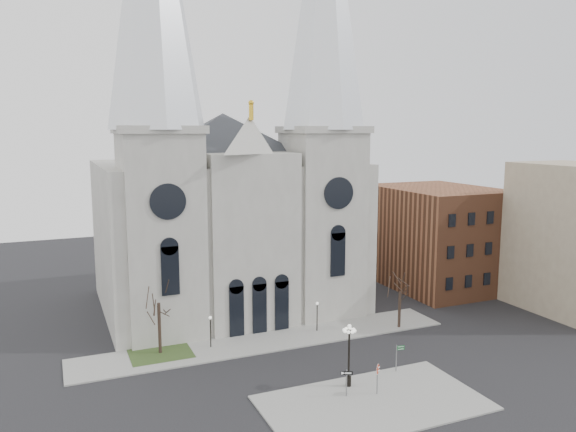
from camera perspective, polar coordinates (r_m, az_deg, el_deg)
name	(u,v)px	position (r m, az deg, el deg)	size (l,w,h in m)	color
ground	(313,385)	(51.08, 2.56, -16.74)	(160.00, 160.00, 0.00)	black
sidewalk_near	(373,403)	(48.43, 8.63, -18.25)	(18.00, 10.00, 0.14)	gray
sidewalk_far	(268,341)	(60.34, -2.08, -12.55)	(40.00, 6.00, 0.14)	gray
grass_patch	(160,353)	(58.52, -12.83, -13.44)	(6.00, 5.00, 0.18)	#2A3F1B
cathedral	(231,159)	(67.52, -5.80, 5.73)	(33.00, 26.66, 54.00)	#A09E95
bg_building_brick	(437,237)	(82.26, 14.90, -2.04)	(14.00, 18.00, 14.00)	brown
bg_building_tan	(576,238)	(76.15, 27.19, -2.04)	(10.00, 14.00, 18.00)	tan
tree_left	(158,300)	(56.70, -13.02, -8.29)	(3.20, 3.20, 7.50)	black
tree_right	(400,289)	(63.94, 11.32, -7.32)	(3.20, 3.20, 6.00)	black
ped_lamp_left	(210,326)	(58.26, -7.89, -11.05)	(0.32, 0.32, 3.26)	black
ped_lamp_right	(317,311)	(62.26, 2.98, -9.66)	(0.32, 0.32, 3.26)	black
stop_sign	(377,372)	(48.94, 9.07, -15.43)	(0.90, 0.38, 2.66)	slate
globe_lamp	(349,347)	(49.38, 6.22, -13.13)	(1.31, 1.31, 5.54)	black
one_way_sign	(347,378)	(48.38, 5.97, -16.09)	(0.95, 0.43, 2.31)	slate
street_name_sign	(397,356)	(53.57, 11.04, -13.78)	(0.79, 0.20, 2.50)	slate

